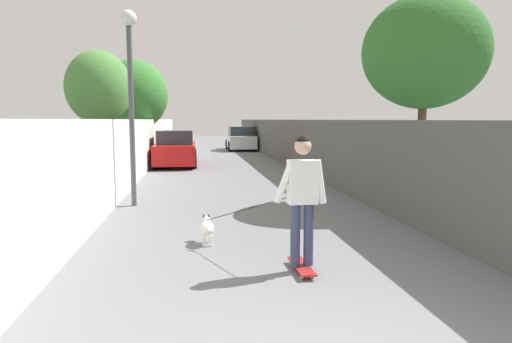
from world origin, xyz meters
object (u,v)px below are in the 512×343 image
(lamp_post, at_px, (130,74))
(person_skateboarder, at_px, (302,190))
(tree_right_mid, at_px, (425,53))
(car_far, at_px, (241,139))
(tree_left_far, at_px, (134,95))
(skateboard, at_px, (301,266))
(tree_left_near, at_px, (99,88))
(dog, at_px, (208,227))
(car_near, at_px, (176,149))

(lamp_post, relative_size, person_skateboarder, 2.60)
(tree_right_mid, distance_m, car_far, 19.86)
(tree_left_far, height_order, skateboard, tree_left_far)
(tree_left_far, xyz_separation_m, skateboard, (-16.06, -4.13, -3.06))
(tree_right_mid, relative_size, tree_left_far, 1.03)
(tree_right_mid, height_order, person_skateboarder, tree_right_mid)
(tree_right_mid, bearing_deg, tree_left_near, 57.14)
(tree_left_near, distance_m, lamp_post, 5.27)
(dog, bearing_deg, car_near, 4.52)
(car_near, bearing_deg, person_skateboarder, -171.24)
(tree_left_far, bearing_deg, tree_left_near, 176.38)
(lamp_post, distance_m, dog, 4.77)
(skateboard, bearing_deg, tree_left_near, 24.14)
(skateboard, height_order, dog, dog)
(skateboard, distance_m, car_far, 24.13)
(lamp_post, xyz_separation_m, skateboard, (-5.06, -2.81, -2.97))
(lamp_post, bearing_deg, tree_left_near, 18.76)
(tree_left_far, bearing_deg, car_far, -35.68)
(tree_left_near, xyz_separation_m, dog, (-8.53, -3.31, -2.76))
(lamp_post, distance_m, skateboard, 6.51)
(tree_right_mid, bearing_deg, car_far, 6.96)
(dog, bearing_deg, lamp_post, 24.48)
(tree_right_mid, xyz_separation_m, car_near, (9.79, 6.22, -2.86))
(lamp_post, relative_size, car_far, 1.13)
(dog, xyz_separation_m, car_near, (12.82, 1.01, 0.44))
(person_skateboarder, bearing_deg, tree_left_far, 14.41)
(tree_left_far, relative_size, car_near, 1.11)
(person_skateboarder, height_order, dog, person_skateboarder)
(dog, bearing_deg, tree_left_far, 11.39)
(person_skateboarder, relative_size, car_near, 0.40)
(lamp_post, height_order, car_near, lamp_post)
(person_skateboarder, height_order, car_far, person_skateboarder)
(tree_left_far, distance_m, car_far, 10.15)
(dog, relative_size, car_near, 0.43)
(lamp_post, height_order, dog, lamp_post)
(car_near, bearing_deg, dog, -175.48)
(car_near, bearing_deg, tree_left_far, 48.16)
(skateboard, bearing_deg, person_skateboarder, 172.87)
(tree_right_mid, bearing_deg, tree_left_far, 35.27)
(tree_left_near, relative_size, person_skateboarder, 2.49)
(skateboard, relative_size, car_near, 0.19)
(tree_right_mid, height_order, tree_left_far, tree_right_mid)
(skateboard, distance_m, dog, 1.95)
(tree_left_near, relative_size, car_near, 1.00)
(tree_left_near, height_order, skateboard, tree_left_near)
(tree_left_far, bearing_deg, skateboard, -165.59)
(dog, height_order, car_far, car_far)
(tree_right_mid, bearing_deg, car_near, 32.44)
(dog, height_order, car_near, car_near)
(car_near, bearing_deg, lamp_post, 176.30)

